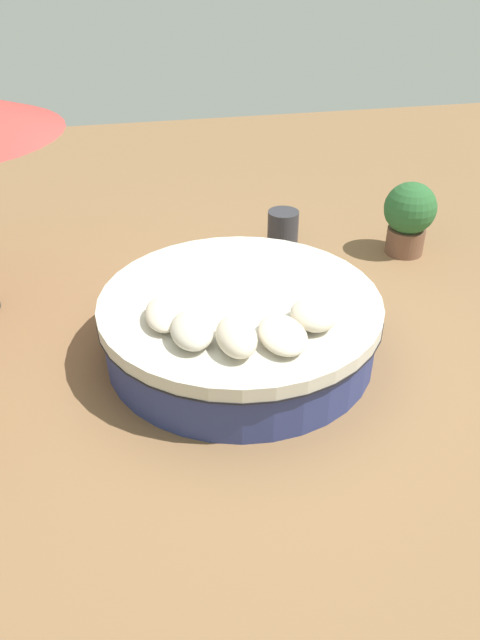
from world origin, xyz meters
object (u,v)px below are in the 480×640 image
(throw_pillow_2, at_px, (236,337))
(side_table, at_px, (283,230))
(throw_pillow_0, at_px, (163,314))
(planter, at_px, (409,215))
(round_bed, at_px, (240,325))
(throw_pillow_3, at_px, (283,335))
(throw_pillow_4, at_px, (313,315))
(throw_pillow_1, at_px, (192,330))

(throw_pillow_2, bearing_deg, side_table, -22.63)
(throw_pillow_0, bearing_deg, planter, -59.42)
(round_bed, height_order, throw_pillow_2, throw_pillow_2)
(round_bed, bearing_deg, planter, -56.38)
(throw_pillow_0, relative_size, throw_pillow_3, 0.93)
(throw_pillow_4, relative_size, side_table, 0.94)
(throw_pillow_0, distance_m, planter, 3.57)
(throw_pillow_1, distance_m, throw_pillow_3, 0.72)
(throw_pillow_0, bearing_deg, throw_pillow_3, -119.02)
(throw_pillow_1, distance_m, planter, 3.59)
(round_bed, height_order, throw_pillow_0, throw_pillow_0)
(throw_pillow_0, bearing_deg, throw_pillow_4, -104.00)
(throw_pillow_4, bearing_deg, throw_pillow_3, 121.67)
(throw_pillow_1, bearing_deg, throw_pillow_3, -104.60)
(throw_pillow_2, bearing_deg, throw_pillow_1, 60.53)
(throw_pillow_1, bearing_deg, throw_pillow_4, -89.31)
(throw_pillow_1, height_order, throw_pillow_3, throw_pillow_1)
(throw_pillow_1, height_order, side_table, throw_pillow_1)
(planter, bearing_deg, throw_pillow_2, 132.10)
(round_bed, relative_size, throw_pillow_4, 5.78)
(throw_pillow_1, xyz_separation_m, planter, (2.13, -2.88, -0.19))
(throw_pillow_0, height_order, throw_pillow_3, throw_pillow_3)
(throw_pillow_0, height_order, planter, planter)
(round_bed, distance_m, throw_pillow_2, 0.85)
(throw_pillow_1, bearing_deg, throw_pillow_0, 31.82)
(side_table, bearing_deg, throw_pillow_0, 143.64)
(round_bed, distance_m, throw_pillow_4, 0.83)
(throw_pillow_2, distance_m, side_table, 3.02)
(round_bed, height_order, side_table, round_bed)
(throw_pillow_3, xyz_separation_m, planter, (2.31, -2.18, -0.17))
(throw_pillow_3, height_order, side_table, throw_pillow_3)
(throw_pillow_2, relative_size, planter, 0.58)
(throw_pillow_0, relative_size, throw_pillow_4, 1.18)
(round_bed, height_order, throw_pillow_1, throw_pillow_1)
(throw_pillow_3, distance_m, planter, 3.18)
(throw_pillow_1, distance_m, side_table, 3.00)
(throw_pillow_1, xyz_separation_m, throw_pillow_2, (-0.18, -0.32, 0.01))
(throw_pillow_4, distance_m, planter, 2.83)
(throw_pillow_0, xyz_separation_m, throw_pillow_4, (-0.30, -1.20, 0.02))
(throw_pillow_2, xyz_separation_m, throw_pillow_3, (0.00, -0.37, -0.04))
(throw_pillow_0, relative_size, throw_pillow_1, 1.00)
(throw_pillow_3, relative_size, side_table, 1.19)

